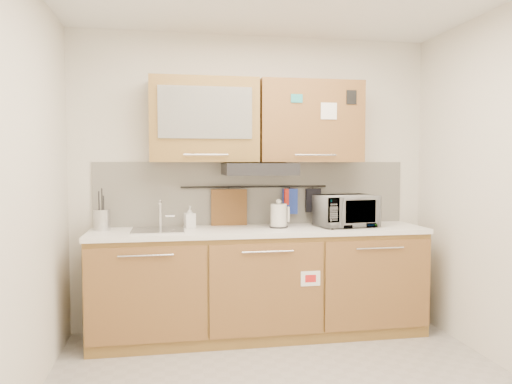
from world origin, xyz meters
name	(u,v)px	position (x,y,z in m)	size (l,w,h in m)	color
wall_back	(254,182)	(0.00, 1.50, 1.30)	(3.20, 3.20, 0.00)	silver
wall_left	(14,195)	(-1.60, 0.00, 1.30)	(3.00, 3.00, 0.00)	silver
base_cabinet	(260,288)	(0.00, 1.19, 0.41)	(2.80, 0.64, 0.88)	olive
countertop	(260,231)	(0.00, 1.19, 0.90)	(2.82, 0.62, 0.04)	white
backsplash	(254,193)	(0.00, 1.49, 1.20)	(2.80, 0.02, 0.56)	silver
upper_cabinets	(257,121)	(0.00, 1.32, 1.83)	(1.82, 0.37, 0.70)	olive
range_hood	(259,169)	(0.00, 1.25, 1.42)	(0.60, 0.46, 0.10)	black
sink	(158,230)	(-0.85, 1.21, 0.92)	(0.42, 0.40, 0.26)	silver
utensil_rail	(255,187)	(0.00, 1.45, 1.26)	(0.02, 0.02, 1.30)	black
utensil_crock	(102,220)	(-1.30, 1.30, 1.01)	(0.17, 0.17, 0.34)	silver
kettle	(279,216)	(0.17, 1.22, 1.02)	(0.18, 0.16, 0.25)	silver
toaster	(339,217)	(0.69, 1.18, 1.01)	(0.25, 0.17, 0.17)	black
microwave	(346,211)	(0.75, 1.18, 1.06)	(0.50, 0.34, 0.28)	#999999
soap_bottle	(190,217)	(-0.58, 1.33, 1.01)	(0.08, 0.09, 0.19)	#999999
cutting_board	(229,211)	(-0.24, 1.44, 1.04)	(0.32, 0.02, 0.39)	brown
oven_mitt	(290,201)	(0.32, 1.44, 1.13)	(0.14, 0.03, 0.23)	#213797
dark_pouch	(313,200)	(0.54, 1.44, 1.13)	(0.14, 0.04, 0.21)	black
pot_holder	(290,197)	(0.32, 1.44, 1.17)	(0.12, 0.02, 0.14)	red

